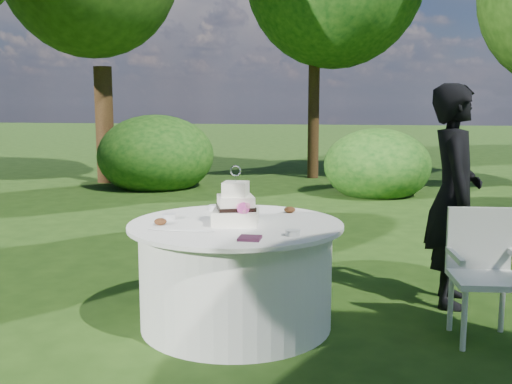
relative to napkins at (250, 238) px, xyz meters
The scene contains 9 objects.
ground 0.95m from the napkins, 111.21° to the left, with size 80.00×80.00×0.00m, color #1D3A0F.
napkins is the anchor object (origin of this frame).
feather_plume 0.54m from the napkins, 161.46° to the left, with size 0.48×0.07×0.01m, color white.
guest 1.93m from the napkins, 41.97° to the left, with size 0.65×0.43×1.78m, color black.
table 0.67m from the napkins, 111.21° to the left, with size 1.56×1.56×0.77m.
cake 0.52m from the napkins, 111.57° to the left, with size 0.36×0.36×0.43m.
chair 1.66m from the napkins, 20.42° to the left, with size 0.50×0.49×0.90m.
votives 0.64m from the napkins, 118.77° to the left, with size 1.08×0.94×0.04m.
petal_cups 0.72m from the napkins, 113.35° to the left, with size 0.94×0.72×0.05m.
Camera 1 is at (0.87, -4.17, 1.64)m, focal length 42.00 mm.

